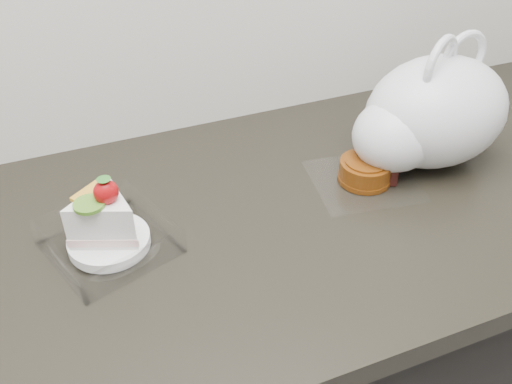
{
  "coord_description": "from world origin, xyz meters",
  "views": [
    {
      "loc": [
        -0.12,
        1.03,
        1.48
      ],
      "look_at": [
        0.16,
        1.7,
        0.94
      ],
      "focal_mm": 40.0,
      "sensor_mm": 36.0,
      "label": 1
    }
  ],
  "objects": [
    {
      "name": "mooncake_wrap",
      "position": [
        0.36,
        1.7,
        0.92
      ],
      "size": [
        0.2,
        0.19,
        0.04
      ],
      "rotation": [
        0.0,
        0.0,
        0.02
      ],
      "color": "white",
      "rests_on": "counter"
    },
    {
      "name": "plastic_bag",
      "position": [
        0.49,
        1.72,
        1.0
      ],
      "size": [
        0.34,
        0.27,
        0.24
      ],
      "rotation": [
        0.0,
        0.0,
        0.31
      ],
      "color": "silver",
      "rests_on": "counter"
    },
    {
      "name": "cake_tray",
      "position": [
        -0.08,
        1.7,
        0.93
      ],
      "size": [
        0.21,
        0.21,
        0.13
      ],
      "rotation": [
        0.0,
        0.0,
        0.32
      ],
      "color": "white",
      "rests_on": "counter"
    }
  ]
}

